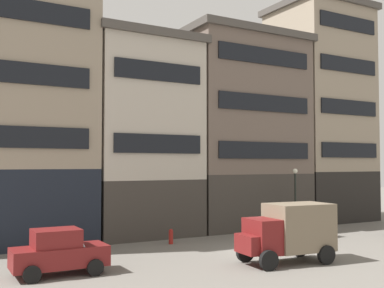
% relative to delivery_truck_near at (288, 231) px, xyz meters
% --- Properties ---
extents(ground_plane, '(120.00, 120.00, 0.00)m').
position_rel_delivery_truck_near_xyz_m(ground_plane, '(0.71, 2.26, -1.42)').
color(ground_plane, slate).
extents(building_far_left, '(9.77, 6.53, 17.62)m').
position_rel_delivery_truck_near_xyz_m(building_far_left, '(-10.55, 11.36, 7.43)').
color(building_far_left, black).
rests_on(building_far_left, ground_plane).
extents(building_center_left, '(7.04, 6.53, 12.43)m').
position_rel_delivery_truck_near_xyz_m(building_center_left, '(-2.49, 11.36, 4.84)').
color(building_center_left, '#38332D').
rests_on(building_center_left, ground_plane).
extents(building_center_right, '(9.26, 6.53, 13.70)m').
position_rel_delivery_truck_near_xyz_m(building_center_right, '(5.31, 11.36, 5.47)').
color(building_center_right, '#38332D').
rests_on(building_center_right, ground_plane).
extents(building_far_right, '(7.26, 6.53, 17.14)m').
position_rel_delivery_truck_near_xyz_m(building_far_right, '(13.22, 11.36, 7.19)').
color(building_far_right, black).
rests_on(building_far_right, ground_plane).
extents(delivery_truck_near, '(4.48, 2.45, 2.62)m').
position_rel_delivery_truck_near_xyz_m(delivery_truck_near, '(0.00, 0.00, 0.00)').
color(delivery_truck_near, maroon).
rests_on(delivery_truck_near, ground_plane).
extents(sedan_dark, '(3.71, 1.88, 1.83)m').
position_rel_delivery_truck_near_xyz_m(sedan_dark, '(-9.52, 2.67, -0.51)').
color(sedan_dark, maroon).
rests_on(sedan_dark, ground_plane).
extents(pedestrian_officer, '(0.51, 0.51, 1.79)m').
position_rel_delivery_truck_near_xyz_m(pedestrian_officer, '(6.32, 4.82, -0.44)').
color(pedestrian_officer, black).
rests_on(pedestrian_officer, ground_plane).
extents(streetlamp_curbside, '(0.32, 0.32, 4.12)m').
position_rel_delivery_truck_near_xyz_m(streetlamp_curbside, '(6.56, 6.86, 1.25)').
color(streetlamp_curbside, black).
rests_on(streetlamp_curbside, ground_plane).
extents(fire_hydrant_curbside, '(0.24, 0.24, 0.83)m').
position_rel_delivery_truck_near_xyz_m(fire_hydrant_curbside, '(-2.38, 6.95, -1.00)').
color(fire_hydrant_curbside, maroon).
rests_on(fire_hydrant_curbside, ground_plane).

